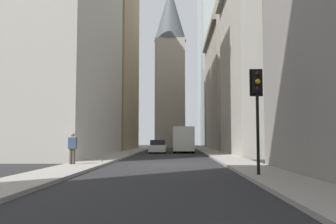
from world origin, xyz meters
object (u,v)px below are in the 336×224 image
traffic_light_foreground (257,96)px  delivery_truck (183,140)px  pedestrian (73,147)px  discarded_bottle (102,160)px  sedan_white (158,147)px

traffic_light_foreground → delivery_truck: bearing=5.4°
pedestrian → discarded_bottle: 2.49m
delivery_truck → sedan_white: 3.30m
traffic_light_foreground → discarded_bottle: size_ratio=15.54×
discarded_bottle → traffic_light_foreground: bearing=-134.9°
delivery_truck → sedan_white: delivery_truck is taller
pedestrian → delivery_truck: bearing=-17.1°
sedan_white → discarded_bottle: 17.68m
delivery_truck → traffic_light_foreground: size_ratio=1.54×
delivery_truck → traffic_light_foreground: (-26.76, -2.52, 1.76)m
pedestrian → sedan_white: bearing=-10.7°
delivery_truck → pedestrian: 22.02m
delivery_truck → pedestrian: (-21.04, 6.48, -0.37)m
delivery_truck → traffic_light_foreground: 26.94m
sedan_white → traffic_light_foreground: traffic_light_foreground is taller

